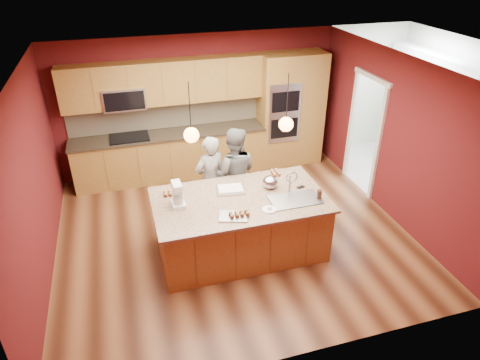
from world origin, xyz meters
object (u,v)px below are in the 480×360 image
object	(u,v)px
person_left	(210,180)
stand_mixer	(178,196)
person_right	(234,174)
mixing_bowl	(270,182)
island	(241,224)

from	to	relation	value
person_left	stand_mixer	xyz separation A→B (m)	(-0.66, -0.87, 0.31)
person_right	mixing_bowl	world-z (taller)	person_right
person_left	person_right	distance (m)	0.40
person_left	mixing_bowl	xyz separation A→B (m)	(0.75, -0.78, 0.26)
island	person_right	size ratio (longest dim) A/B	1.55
stand_mixer	mixing_bowl	distance (m)	1.41
person_left	mixing_bowl	size ratio (longest dim) A/B	6.42
island	person_right	distance (m)	1.03
person_left	stand_mixer	size ratio (longest dim) A/B	4.31
person_left	mixing_bowl	bearing A→B (deg)	115.79
person_right	stand_mixer	bearing A→B (deg)	57.17
island	stand_mixer	xyz separation A→B (m)	(-0.90, 0.09, 0.60)
stand_mixer	mixing_bowl	bearing A→B (deg)	1.87
island	stand_mixer	bearing A→B (deg)	174.37
island	person_left	size ratio (longest dim) A/B	1.65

